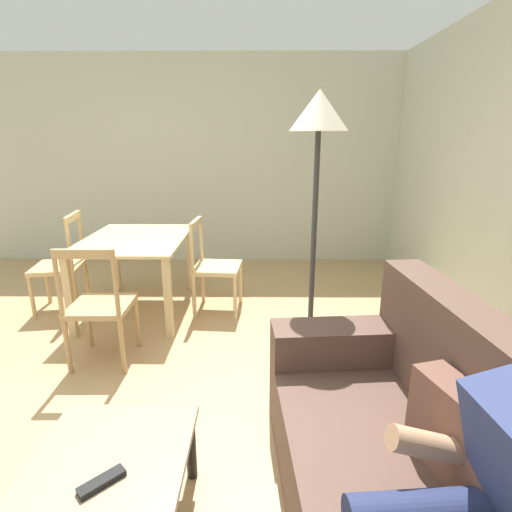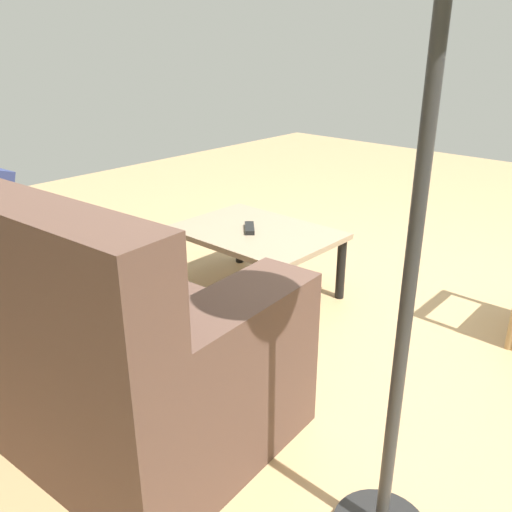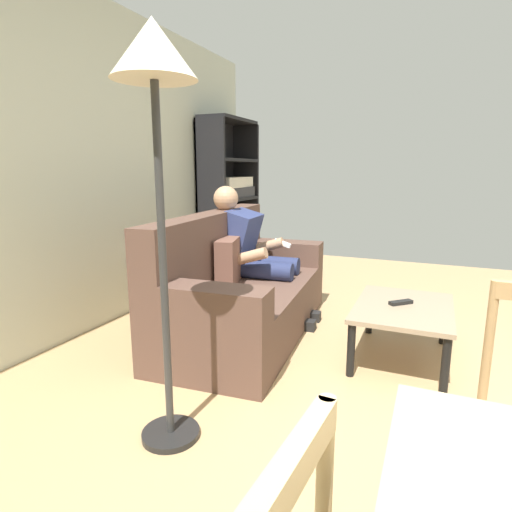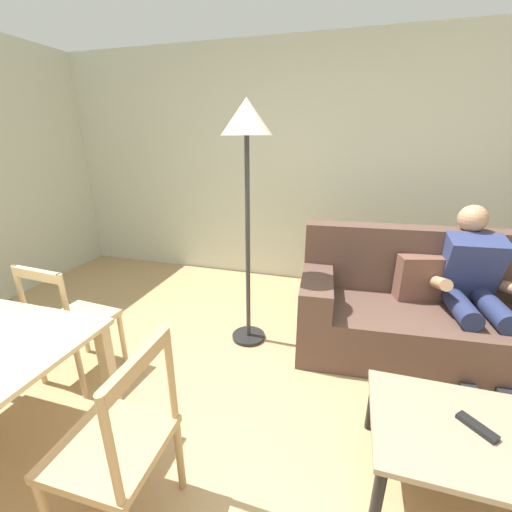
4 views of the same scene
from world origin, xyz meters
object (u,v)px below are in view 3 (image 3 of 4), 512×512
at_px(couch, 240,291).
at_px(bookshelf, 229,207).
at_px(person_lounging, 253,253).
at_px(tv_remote, 401,302).
at_px(floor_lamp, 155,93).
at_px(coffee_table, 403,313).

distance_m(couch, bookshelf, 1.97).
height_order(person_lounging, bookshelf, bookshelf).
bearing_deg(tv_remote, person_lounging, 32.42).
bearing_deg(person_lounging, floor_lamp, -169.81).
relative_size(couch, bookshelf, 1.05).
relative_size(person_lounging, floor_lamp, 0.61).
bearing_deg(coffee_table, couch, 89.72).
xyz_separation_m(coffee_table, bookshelf, (1.67, 2.17, 0.50)).
height_order(couch, tv_remote, couch).
bearing_deg(tv_remote, bookshelf, 8.42).
bearing_deg(coffee_table, floor_lamp, 144.77).
bearing_deg(couch, tv_remote, -88.94).
bearing_deg(couch, person_lounging, 5.00).
bearing_deg(couch, bookshelf, 29.52).
distance_m(couch, person_lounging, 0.40).
relative_size(couch, coffee_table, 2.29).
distance_m(bookshelf, floor_lamp, 3.34).
distance_m(couch, floor_lamp, 1.87).
xyz_separation_m(tv_remote, floor_lamp, (-1.38, 0.93, 1.20)).
distance_m(couch, tv_remote, 1.21).
xyz_separation_m(couch, coffee_table, (-0.01, -1.23, -0.01)).
relative_size(coffee_table, floor_lamp, 0.45).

